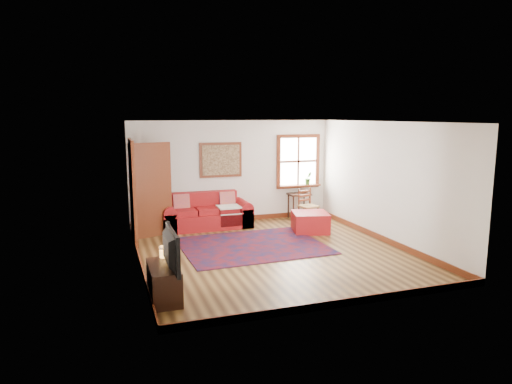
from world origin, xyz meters
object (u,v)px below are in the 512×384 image
object	(u,v)px
red_ottoman	(310,222)
ladder_back_chair	(307,205)
red_leather_sofa	(206,216)
side_table	(299,198)
media_cabinet	(164,282)

from	to	relation	value
red_ottoman	ladder_back_chair	world-z (taller)	ladder_back_chair
ladder_back_chair	red_leather_sofa	bearing A→B (deg)	171.12
red_leather_sofa	side_table	size ratio (longest dim) A/B	3.19
red_ottoman	side_table	bearing A→B (deg)	91.18
ladder_back_chair	red_ottoman	bearing A→B (deg)	-110.02
red_ottoman	side_table	distance (m)	1.38
red_leather_sofa	side_table	xyz separation A→B (m)	(2.46, 0.15, 0.26)
ladder_back_chair	media_cabinet	xyz separation A→B (m)	(-3.95, -3.61, -0.21)
red_ottoman	ladder_back_chair	size ratio (longest dim) A/B	0.90
media_cabinet	side_table	bearing A→B (deg)	46.28
red_leather_sofa	ladder_back_chair	distance (m)	2.48
red_ottoman	media_cabinet	xyz separation A→B (m)	(-3.67, -2.84, 0.03)
side_table	red_ottoman	bearing A→B (deg)	-103.02
red_ottoman	media_cabinet	world-z (taller)	media_cabinet
red_ottoman	ladder_back_chair	bearing A→B (deg)	84.19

